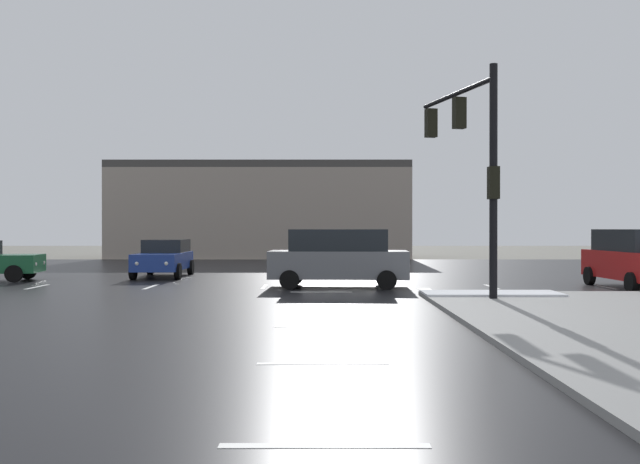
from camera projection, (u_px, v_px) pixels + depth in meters
ground_plane at (320, 287)px, 24.58m from camera, size 120.00×120.00×0.00m
road_asphalt at (320, 287)px, 24.58m from camera, size 44.00×44.00×0.02m
snow_strip_curbside at (489, 293)px, 20.59m from camera, size 4.00×1.60×0.06m
lane_markings at (356, 290)px, 23.21m from camera, size 36.15×36.15×0.01m
traffic_signal_mast at (471, 149)px, 20.53m from camera, size 1.43×4.73×6.49m
strip_building_background at (260, 211)px, 50.80m from camera, size 20.83×8.00×6.71m
suv_grey at (337, 257)px, 24.37m from camera, size 4.91×2.35×2.03m
suv_red at (635, 257)px, 23.98m from camera, size 2.28×4.88×2.03m
sedan_blue at (163, 257)px, 29.83m from camera, size 2.08×4.56×1.58m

